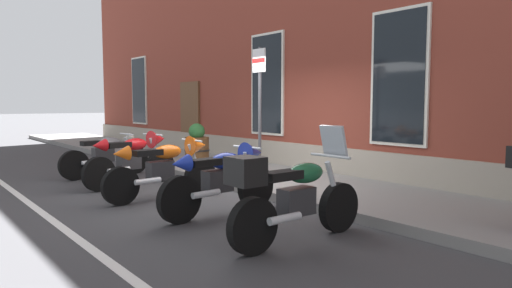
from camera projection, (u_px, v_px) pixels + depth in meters
name	position (u px, v px, depth m)	size (l,w,h in m)	color
ground_plane	(230.00, 191.00, 8.57)	(140.00, 140.00, 0.00)	#38383A
sidewalk	(280.00, 180.00, 9.33)	(32.57, 2.50, 0.15)	slate
lane_stripe	(48.00, 217.00, 6.60)	(32.57, 0.12, 0.01)	silver
motorcycle_grey_naked	(106.00, 155.00, 10.16)	(0.62, 2.04, 0.95)	black
motorcycle_red_sport	(134.00, 157.00, 9.04)	(0.67, 2.03, 1.08)	black
motorcycle_orange_sport	(167.00, 165.00, 7.86)	(0.62, 2.17, 1.05)	black
motorcycle_blue_sport	(224.00, 176.00, 6.71)	(0.62, 2.08, 1.04)	black
motorcycle_green_touring	(293.00, 196.00, 5.28)	(0.62, 2.05, 1.36)	black
parking_sign	(259.00, 95.00, 8.71)	(0.36, 0.07, 2.54)	#4C4C51
barrel_planter	(197.00, 146.00, 11.37)	(0.62, 0.62, 0.98)	brown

